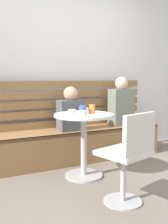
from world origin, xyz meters
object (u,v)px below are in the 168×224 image
Objects in this scene: person_child_left at (71,111)px; white_chair at (129,155)px; cup_glass_short at (72,113)px; cup_espresso_small at (86,110)px; cup_mug_blue at (83,110)px; booth_bench at (69,145)px; cup_tumbler_orange at (92,109)px; cup_ceramic_white at (83,114)px; cafe_table at (84,133)px; person_adult at (121,104)px.

white_chair is at bearing -92.08° from person_child_left.
cup_espresso_small is at bearing 41.71° from cup_glass_short.
cup_mug_blue is at bearing 37.52° from cup_glass_short.
booth_bench is 27.00× the size of cup_tumbler_orange.
cup_mug_blue reaches higher than cup_ceramic_white.
white_chair is 15.18× the size of cup_espresso_small.
booth_bench is at bearing 82.02° from cafe_table.
cup_tumbler_orange is at bearing -88.47° from person_child_left.
cafe_table is at bearing -146.94° from person_adult.
cup_ceramic_white reaches higher than cafe_table.
cup_tumbler_orange is (0.02, -0.61, 0.57)m from booth_bench.
person_adult reaches higher than cafe_table.
cup_glass_short is 0.36m from cup_tumbler_orange.
cup_mug_blue reaches higher than booth_bench.
white_chair reaches higher than booth_bench.
booth_bench is 33.75× the size of cup_glass_short.
cup_espresso_small is (0.05, 0.93, 0.30)m from white_chair.
cafe_table is 0.81m from white_chair.
cup_tumbler_orange reaches higher than booth_bench.
cup_ceramic_white is (-0.24, -0.24, -0.02)m from cup_tumbler_orange.
cafe_table is 7.40× the size of cup_tumbler_orange.
cup_mug_blue is 0.16m from cup_espresso_small.
person_adult is at bearing 33.54° from cup_glass_short.
person_child_left reaches higher than cafe_table.
cafe_table is at bearing -97.98° from booth_bench.
cup_glass_short is (-0.22, -0.15, 0.26)m from cafe_table.
cup_tumbler_orange reaches higher than cup_mug_blue.
person_adult is 12.87× the size of cup_espresso_small.
booth_bench is 4.56× the size of person_child_left.
white_chair reaches higher than cup_ceramic_white.
person_child_left reaches higher than booth_bench.
cup_espresso_small is at bearing -149.95° from person_adult.
cup_glass_short is 0.26m from cup_mug_blue.
cup_tumbler_orange is (0.11, 0.01, 0.27)m from cafe_table.
cup_espresso_small is (0.31, 0.28, -0.01)m from cup_glass_short.
cup_mug_blue is (-0.94, -0.60, 0.03)m from person_adult.
booth_bench is at bearing 80.93° from cup_mug_blue.
white_chair is at bearing -91.65° from booth_bench.
white_chair is at bearing -93.02° from cup_espresso_small.
person_adult is 0.97m from cup_espresso_small.
cafe_table is at bearing 35.56° from cup_glass_short.
person_child_left is (0.01, -0.04, 0.48)m from booth_bench.
person_child_left reaches higher than cup_mug_blue.
cup_glass_short is 0.84× the size of cup_mug_blue.
person_child_left is 0.47m from cup_espresso_small.
cup_tumbler_orange is at bearing 85.39° from white_chair.
cup_ceramic_white is at bearing -117.95° from cafe_table.
cup_ceramic_white is at bearing -134.34° from cup_tumbler_orange.
person_adult is 1.02m from cup_tumbler_orange.
person_child_left reaches higher than white_chair.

